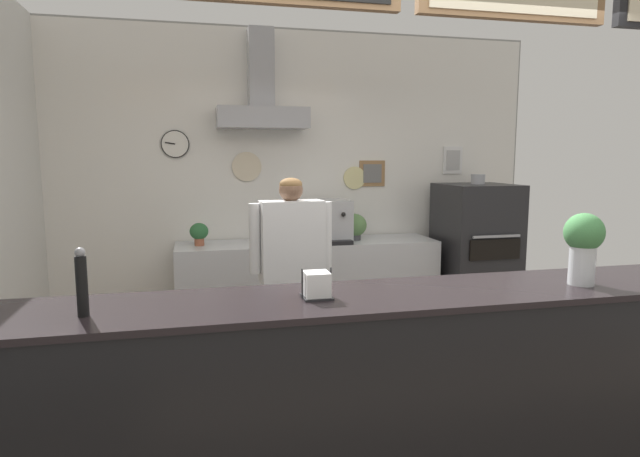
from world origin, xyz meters
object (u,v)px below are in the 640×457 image
Objects in this scene: basil_vase at (583,245)px; napkin_holder at (317,286)px; pizza_oven at (475,254)px; potted_oregano at (199,232)px; shop_worker at (292,280)px; potted_thyme at (354,226)px; pepper_grinder at (82,282)px; espresso_machine at (322,221)px.

basil_vase is 2.57× the size of napkin_holder.
pizza_oven is 2.79m from potted_oregano.
potted_oregano is 1.51× the size of napkin_holder.
shop_worker is 5.96× the size of potted_thyme.
pepper_grinder reaches higher than potted_oregano.
pizza_oven reaches higher than potted_oregano.
shop_worker reaches higher than pizza_oven.
shop_worker is 1.43m from espresso_machine.
basil_vase is at bearing 0.02° from pepper_grinder.
basil_vase is at bearing -82.90° from potted_thyme.
napkin_holder is (-1.01, -2.75, 0.11)m from potted_thyme.
napkin_holder is (-1.36, 0.06, -0.15)m from basil_vase.
pizza_oven reaches higher than pepper_grinder.
potted_oregano is 2.86m from pepper_grinder.
pizza_oven is 5.47× the size of pepper_grinder.
shop_worker is at bearing -123.37° from potted_thyme.
pepper_grinder is at bearing -120.76° from espresso_machine.
basil_vase is at bearing -2.39° from napkin_holder.
napkin_holder is (0.51, -2.75, 0.12)m from potted_oregano.
basil_vase is (1.86, -2.81, 0.27)m from potted_oregano.
pizza_oven reaches higher than napkin_holder.
espresso_machine is at bearing -1.46° from potted_oregano.
potted_oregano is (-2.77, 0.18, 0.29)m from pizza_oven.
napkin_holder is at bearing 81.18° from shop_worker.
napkin_holder reaches higher than potted_oregano.
espresso_machine is at bearing 76.16° from napkin_holder.
napkin_holder reaches higher than potted_thyme.
pizza_oven is at bearing -3.64° from potted_oregano.
pepper_grinder reaches higher than espresso_machine.
basil_vase is at bearing -56.42° from potted_oregano.
pepper_grinder is 0.78× the size of basil_vase.
espresso_machine is 3.86× the size of napkin_holder.
potted_thyme is at bearing 54.60° from pepper_grinder.
potted_oregano is at bearing 80.36° from pepper_grinder.
pizza_oven is at bearing 48.66° from napkin_holder.
espresso_machine is 2.55× the size of potted_oregano.
shop_worker is (-2.13, -1.16, 0.11)m from pizza_oven.
espresso_machine is at bearing 174.77° from pizza_oven.
basil_vase reaches higher than espresso_machine.
shop_worker is 1.60m from potted_thyme.
pizza_oven is 2.84× the size of espresso_machine.
shop_worker is at bearing -151.53° from pizza_oven.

